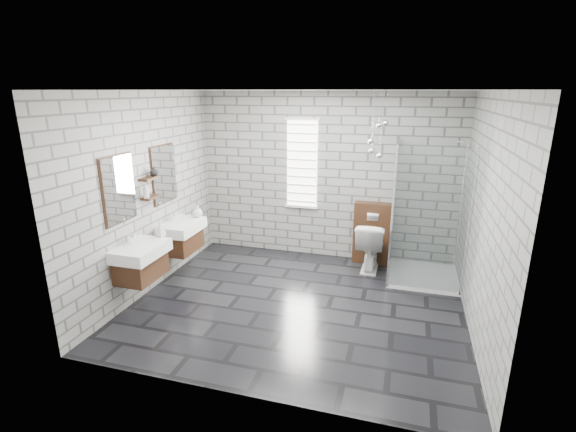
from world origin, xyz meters
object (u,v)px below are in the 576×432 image
at_px(vanity_right, 179,228).
at_px(vanity_left, 138,252).
at_px(cistern_panel, 372,233).
at_px(shower_enclosure, 418,248).
at_px(toilet, 371,245).

bearing_deg(vanity_right, vanity_left, -90.00).
height_order(vanity_left, cistern_panel, vanity_left).
relative_size(vanity_left, shower_enclosure, 0.77).
xyz_separation_m(vanity_left, vanity_right, (0.00, 1.00, 0.00)).
distance_m(vanity_left, toilet, 3.42).
bearing_deg(shower_enclosure, vanity_left, -152.33).
bearing_deg(vanity_left, shower_enclosure, 27.67).
xyz_separation_m(vanity_right, cistern_panel, (2.71, 1.31, -0.26)).
relative_size(vanity_right, shower_enclosure, 0.77).
xyz_separation_m(shower_enclosure, toilet, (-0.70, 0.27, -0.12)).
bearing_deg(toilet, vanity_right, 21.96).
height_order(vanity_left, toilet, vanity_left).
bearing_deg(shower_enclosure, vanity_right, -166.95).
height_order(cistern_panel, shower_enclosure, shower_enclosure).
xyz_separation_m(vanity_right, toilet, (2.71, 1.06, -0.37)).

